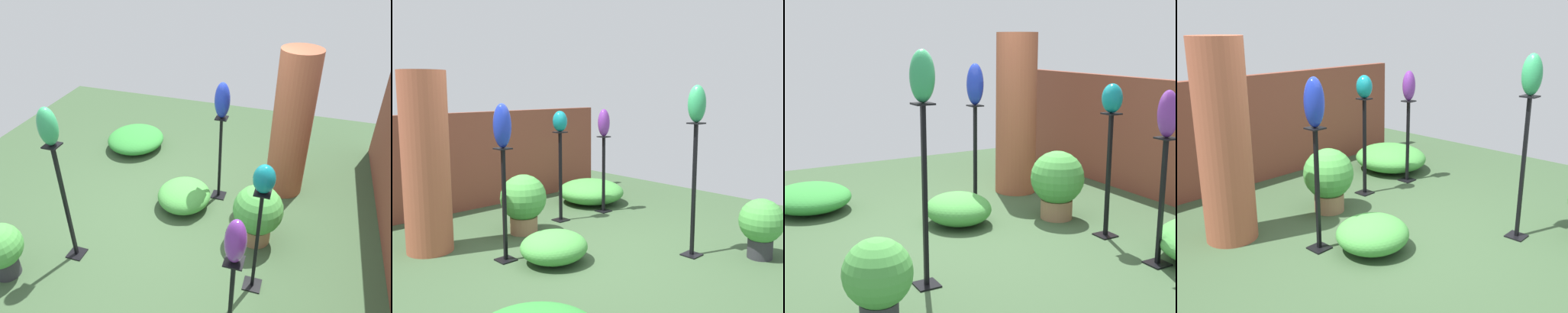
# 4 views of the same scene
# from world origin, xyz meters

# --- Properties ---
(ground_plane) EXTENTS (8.00, 8.00, 0.00)m
(ground_plane) POSITION_xyz_m (0.00, 0.00, 0.00)
(ground_plane) COLOR #385133
(brick_pillar) EXTENTS (0.55, 0.55, 2.16)m
(brick_pillar) POSITION_xyz_m (-1.23, 1.31, 1.08)
(brick_pillar) COLOR #9E5138
(brick_pillar) RESTS_ON ground
(pedestal_violet) EXTENTS (0.20, 0.20, 1.21)m
(pedestal_violet) POSITION_xyz_m (1.56, 1.11, 0.55)
(pedestal_violet) COLOR black
(pedestal_violet) RESTS_ON ground
(pedestal_jade) EXTENTS (0.20, 0.20, 1.57)m
(pedestal_jade) POSITION_xyz_m (0.93, -0.96, 0.73)
(pedestal_jade) COLOR black
(pedestal_jade) RESTS_ON ground
(pedestal_teal) EXTENTS (0.20, 0.20, 1.33)m
(pedestal_teal) POSITION_xyz_m (0.75, 1.20, 0.61)
(pedestal_teal) COLOR black
(pedestal_teal) RESTS_ON ground
(pedestal_cobalt) EXTENTS (0.20, 0.20, 1.30)m
(pedestal_cobalt) POSITION_xyz_m (-0.74, 0.42, 0.60)
(pedestal_cobalt) COLOR black
(pedestal_cobalt) RESTS_ON ground
(art_vase_violet) EXTENTS (0.19, 0.18, 0.42)m
(art_vase_violet) POSITION_xyz_m (1.56, 1.11, 1.42)
(art_vase_violet) COLOR #6B2D8C
(art_vase_violet) RESTS_ON pedestal_violet
(art_vase_jade) EXTENTS (0.19, 0.21, 0.42)m
(art_vase_jade) POSITION_xyz_m (0.93, -0.96, 1.78)
(art_vase_jade) COLOR #2D9356
(art_vase_jade) RESTS_ON pedestal_jade
(art_vase_teal) EXTENTS (0.21, 0.22, 0.30)m
(art_vase_teal) POSITION_xyz_m (0.75, 1.20, 1.48)
(art_vase_teal) COLOR #0F727A
(art_vase_teal) RESTS_ON pedestal_teal
(art_vase_cobalt) EXTENTS (0.20, 0.21, 0.49)m
(art_vase_cobalt) POSITION_xyz_m (-0.74, 0.42, 1.55)
(art_vase_cobalt) COLOR #192D9E
(art_vase_cobalt) RESTS_ON pedestal_cobalt
(potted_plant_walkway_edge) EXTENTS (0.62, 0.62, 0.80)m
(potted_plant_walkway_edge) POSITION_xyz_m (0.01, 1.10, 0.45)
(potted_plant_walkway_edge) COLOR #936B4C
(potted_plant_walkway_edge) RESTS_ON ground
(potted_plant_back_center) EXTENTS (0.51, 0.51, 0.70)m
(potted_plant_back_center) POSITION_xyz_m (1.44, -1.55, 0.40)
(potted_plant_back_center) COLOR #2D2D33
(potted_plant_back_center) RESTS_ON ground
(foliage_bed_east) EXTENTS (0.77, 0.75, 0.36)m
(foliage_bed_east) POSITION_xyz_m (-0.37, 0.00, 0.18)
(foliage_bed_east) COLOR #479942
(foliage_bed_east) RESTS_ON ground
(foliage_bed_center) EXTENTS (1.02, 0.99, 0.33)m
(foliage_bed_center) POSITION_xyz_m (-1.69, -1.37, 0.16)
(foliage_bed_center) COLOR #338C38
(foliage_bed_center) RESTS_ON ground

